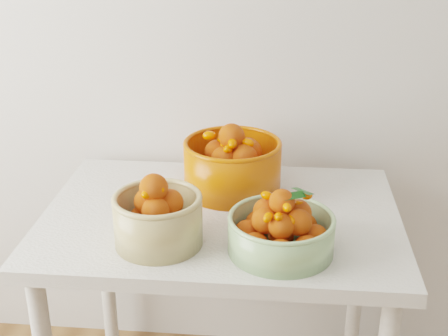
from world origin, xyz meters
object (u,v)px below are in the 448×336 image
at_px(table, 221,242).
at_px(bowl_green, 281,230).
at_px(bowl_cream, 158,218).
at_px(bowl_orange, 233,164).

xyz_separation_m(table, bowl_green, (0.17, -0.19, 0.16)).
relative_size(bowl_cream, bowl_orange, 0.84).
bearing_deg(table, bowl_cream, -127.90).
distance_m(bowl_cream, bowl_green, 0.31).
bearing_deg(bowl_cream, table, 52.10).
relative_size(bowl_green, bowl_orange, 0.82).
bearing_deg(table, bowl_green, -48.77).
bearing_deg(bowl_orange, table, -97.70).
height_order(table, bowl_green, bowl_green).
height_order(table, bowl_orange, bowl_orange).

